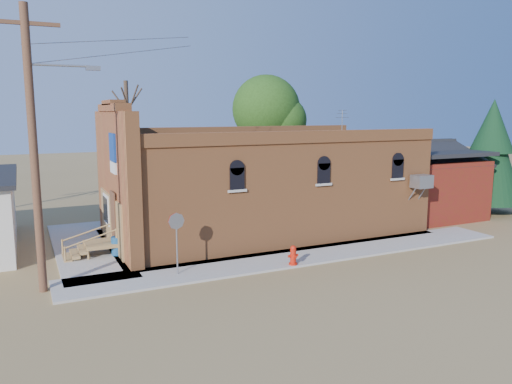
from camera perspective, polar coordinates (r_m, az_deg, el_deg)
name	(u,v)px	position (r m, az deg, el deg)	size (l,w,h in m)	color
ground	(283,268)	(18.86, 3.08, -8.69)	(120.00, 120.00, 0.00)	olive
sidewalk_south	(305,256)	(20.31, 5.62, -7.29)	(19.00, 2.20, 0.08)	#9E9991
sidewalk_west	(86,248)	(22.63, -18.81, -6.03)	(2.60, 10.00, 0.08)	#9E9991
brick_bar	(259,184)	(23.85, 0.33, 0.87)	(16.40, 7.97, 6.30)	#B56837
red_shed	(417,175)	(29.46, 17.89, 1.87)	(5.40, 6.40, 4.30)	#632411
utility_pole	(35,144)	(17.01, -23.92, 4.99)	(3.12, 0.26, 9.00)	#4B311E
tree_bare_near	(127,108)	(29.31, -14.55, 9.23)	(2.80, 2.80, 7.65)	#4E3A2C
tree_leafy	(266,109)	(32.71, 1.15, 9.42)	(4.40, 4.40, 8.15)	#4E3A2C
evergreen_tree	(491,149)	(31.23, 25.29, 4.49)	(3.60, 3.60, 6.50)	#4E3A2C
fire_hydrant	(293,255)	(18.93, 4.27, -7.22)	(0.41, 0.38, 0.74)	red
stop_sign	(176,227)	(17.74, -9.08, -3.97)	(0.60, 0.14, 2.21)	gray
trash_barrel	(117,246)	(20.93, -15.56, -5.93)	(0.48, 0.48, 0.74)	navy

